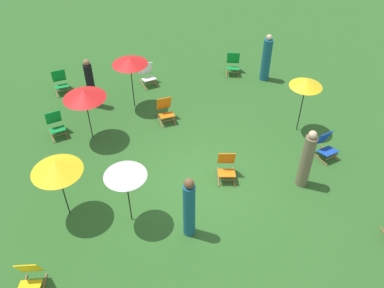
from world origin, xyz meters
TOP-DOWN VIEW (x-y plane):
  - ground_plane at (0.00, 0.00)m, footprint 40.00×40.00m
  - deckchair_0 at (-0.51, 3.20)m, footprint 0.57×0.82m
  - deckchair_1 at (-4.01, 5.66)m, footprint 0.62×0.84m
  - deckchair_3 at (3.91, 0.51)m, footprint 0.68×0.87m
  - deckchair_4 at (0.80, 0.21)m, footprint 0.61×0.84m
  - deckchair_5 at (-0.84, 5.55)m, footprint 0.64×0.85m
  - deckchair_6 at (-4.04, 3.11)m, footprint 0.67×0.86m
  - deckchair_7 at (-4.29, -2.37)m, footprint 0.57×0.81m
  - deckchair_8 at (2.49, 5.70)m, footprint 0.65×0.86m
  - umbrella_0 at (-1.47, 4.18)m, footprint 1.17×1.17m
  - umbrella_1 at (-2.93, 2.67)m, footprint 1.28×1.28m
  - umbrella_2 at (3.60, 1.83)m, footprint 1.00×1.00m
  - umbrella_3 at (-3.56, -0.34)m, footprint 1.24×1.24m
  - umbrella_4 at (-1.98, -0.85)m, footprint 1.03×1.03m
  - person_0 at (2.80, -0.48)m, footprint 0.44×0.44m
  - person_1 at (3.55, 5.01)m, footprint 0.44×0.44m
  - person_2 at (-2.86, 4.49)m, footprint 0.39×0.39m
  - person_3 at (-0.60, -1.54)m, footprint 0.37×0.37m

SIDE VIEW (x-z plane):
  - ground_plane at x=0.00m, z-range 0.00..0.00m
  - deckchair_0 at x=-0.51m, z-range -0.05..0.79m
  - deckchair_1 at x=-4.01m, z-range -0.05..0.79m
  - deckchair_3 at x=3.91m, z-range -0.05..0.79m
  - deckchair_4 at x=0.80m, z-range -0.05..0.79m
  - deckchair_5 at x=-0.84m, z-range -0.05..0.79m
  - deckchair_6 at x=-4.04m, z-range -0.05..0.79m
  - deckchair_7 at x=-4.29m, z-range -0.05..0.79m
  - deckchair_8 at x=2.49m, z-range -0.05..0.79m
  - person_1 at x=3.55m, z-range -0.06..1.77m
  - person_2 at x=-2.86m, z-range -0.04..1.75m
  - person_0 at x=2.80m, z-range -0.05..1.83m
  - person_3 at x=-0.60m, z-range -0.03..1.84m
  - umbrella_1 at x=-2.93m, z-range 0.76..2.55m
  - umbrella_3 at x=-3.56m, z-range 0.77..2.61m
  - umbrella_4 at x=-1.98m, z-range 0.79..2.62m
  - umbrella_0 at x=-1.47m, z-range 0.82..2.70m
  - umbrella_2 at x=3.60m, z-range 0.82..2.74m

